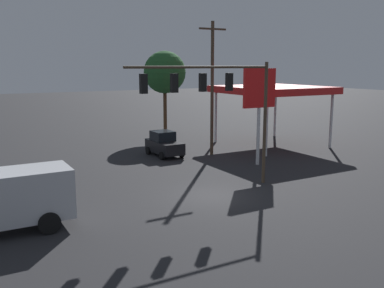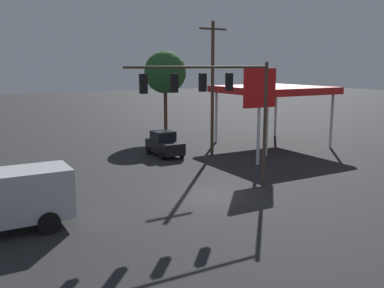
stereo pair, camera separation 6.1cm
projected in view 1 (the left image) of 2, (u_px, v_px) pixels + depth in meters
name	position (u px, v px, depth m)	size (l,w,h in m)	color
ground_plane	(210.00, 195.00, 23.86)	(200.00, 200.00, 0.00)	#262628
traffic_signal_assembly	(215.00, 93.00, 23.76)	(9.03, 0.43, 7.36)	#473828
utility_pole	(212.00, 86.00, 33.78)	(2.40, 0.26, 10.53)	#473828
gas_station_canopy	(272.00, 90.00, 38.26)	(8.41, 8.67, 5.33)	red
price_sign	(259.00, 93.00, 30.38)	(2.71, 0.27, 6.96)	silver
hatchback_crossing	(164.00, 144.00, 34.23)	(2.02, 3.83, 1.97)	black
street_tree	(165.00, 73.00, 42.93)	(4.24, 4.24, 8.61)	#4C331E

